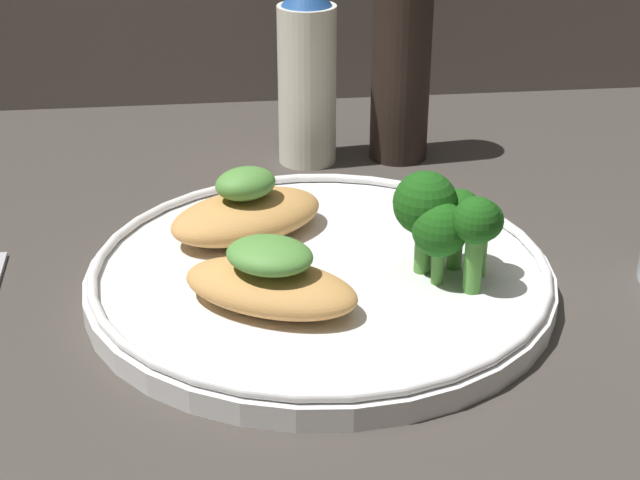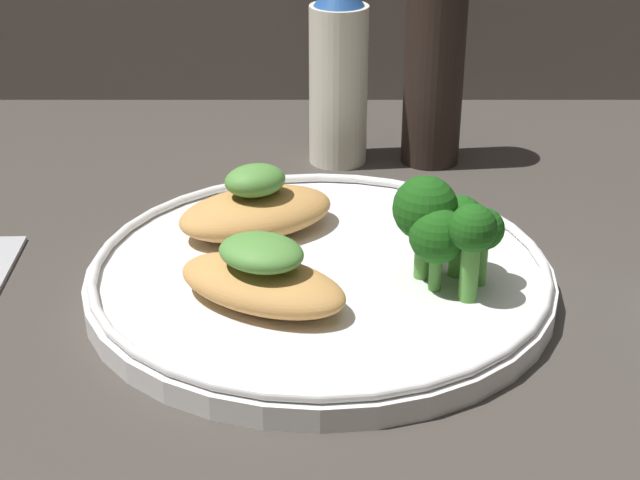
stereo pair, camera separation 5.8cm
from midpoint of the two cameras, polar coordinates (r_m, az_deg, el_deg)
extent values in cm
cube|color=#3D3833|center=(60.23, 2.78, -3.39)|extent=(180.00, 180.00, 1.00)
cylinder|color=white|center=(59.64, 2.80, -2.39)|extent=(28.33, 28.33, 1.40)
torus|color=white|center=(59.17, 2.82, -1.54)|extent=(27.73, 27.73, 0.60)
ellipsoid|color=tan|center=(55.14, -0.35, -2.69)|extent=(11.60, 9.56, 2.39)
ellipsoid|color=#518E3D|center=(54.17, -0.36, -0.81)|extent=(6.26, 5.84, 1.70)
ellipsoid|color=tan|center=(63.41, -1.12, 1.53)|extent=(11.97, 9.99, 2.62)
ellipsoid|color=#518E3D|center=(62.47, -1.14, 3.43)|extent=(4.99, 4.62, 1.96)
cylinder|color=#4C8E38|center=(58.35, 12.17, -1.39)|extent=(0.79, 0.79, 2.75)
sphere|color=#195114|center=(57.36, 12.38, 0.59)|extent=(2.47, 2.47, 2.47)
cylinder|color=#4C8E38|center=(59.16, 10.76, -1.04)|extent=(0.93, 0.93, 2.39)
sphere|color=#195114|center=(58.15, 10.95, 0.98)|extent=(3.19, 3.19, 3.19)
cylinder|color=#4C8E38|center=(58.41, 8.87, -0.82)|extent=(1.00, 1.00, 3.17)
sphere|color=#195114|center=(57.14, 9.07, 1.78)|extent=(3.83, 3.83, 3.83)
cylinder|color=#4C8E38|center=(57.37, 9.63, -1.88)|extent=(0.75, 0.75, 2.37)
sphere|color=#195114|center=(56.31, 9.81, 0.21)|extent=(3.28, 3.28, 3.28)
cylinder|color=#4C8E38|center=(56.40, 11.64, -1.89)|extent=(1.07, 1.07, 3.58)
sphere|color=#195114|center=(55.17, 11.90, 0.62)|extent=(2.74, 2.74, 2.74)
cylinder|color=silver|center=(77.01, 3.23, 8.92)|extent=(4.56, 4.56, 12.47)
cylinder|color=black|center=(77.29, 8.81, 10.04)|extent=(4.62, 4.62, 15.89)
camera|label=1|loc=(0.03, -87.14, 1.43)|focal=55.00mm
camera|label=2|loc=(0.03, 92.86, -1.43)|focal=55.00mm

